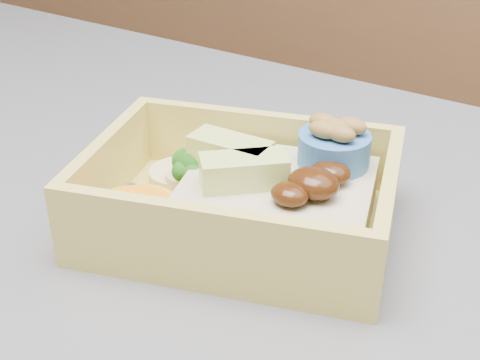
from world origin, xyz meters
The scene contains 1 object.
bento_box centered at (0.15, 0.05, 0.94)m, with size 0.21×0.18×0.07m.
Camera 1 is at (0.33, -0.24, 1.15)m, focal length 50.00 mm.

